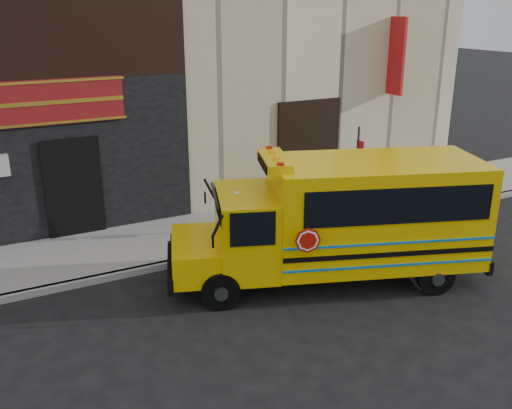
{
  "coord_description": "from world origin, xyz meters",
  "views": [
    {
      "loc": [
        -5.47,
        -9.25,
        5.89
      ],
      "look_at": [
        0.28,
        1.85,
        1.5
      ],
      "focal_mm": 40.0,
      "sensor_mm": 36.0,
      "label": 1
    }
  ],
  "objects": [
    {
      "name": "sidewalk",
      "position": [
        0.0,
        4.1,
        0.07
      ],
      "size": [
        40.0,
        3.0,
        0.15
      ],
      "primitive_type": "cube",
      "color": "gray",
      "rests_on": "ground"
    },
    {
      "name": "bicycle",
      "position": [
        -0.5,
        1.0,
        0.59
      ],
      "size": [
        2.01,
        1.29,
        1.17
      ],
      "primitive_type": "imported",
      "rotation": [
        0.0,
        0.0,
        1.16
      ],
      "color": "black",
      "rests_on": "ground"
    },
    {
      "name": "school_bus",
      "position": [
        1.63,
        0.22,
        1.51
      ],
      "size": [
        7.21,
        4.29,
        2.92
      ],
      "color": "black",
      "rests_on": "ground"
    },
    {
      "name": "sign_pole",
      "position": [
        3.65,
        2.48,
        1.61
      ],
      "size": [
        0.07,
        0.25,
        2.9
      ],
      "color": "#373E3A",
      "rests_on": "ground"
    },
    {
      "name": "ground",
      "position": [
        0.0,
        0.0,
        0.0
      ],
      "size": [
        120.0,
        120.0,
        0.0
      ],
      "primitive_type": "plane",
      "color": "black",
      "rests_on": "ground"
    },
    {
      "name": "cyclist",
      "position": [
        -0.58,
        1.06,
        1.0
      ],
      "size": [
        0.76,
        0.87,
        2.01
      ],
      "primitive_type": "imported",
      "rotation": [
        0.0,
        0.0,
        1.1
      ],
      "color": "black",
      "rests_on": "ground"
    },
    {
      "name": "curb",
      "position": [
        0.0,
        2.6,
        0.07
      ],
      "size": [
        40.0,
        0.2,
        0.15
      ],
      "primitive_type": "cube",
      "color": "gray",
      "rests_on": "ground"
    }
  ]
}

